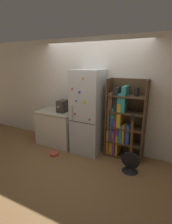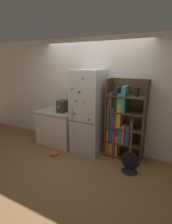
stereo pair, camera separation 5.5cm
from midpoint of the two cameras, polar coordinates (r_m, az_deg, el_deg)
name	(u,v)px [view 1 (the left image)]	position (r m, az deg, el deg)	size (l,w,h in m)	color
ground_plane	(85,153)	(4.23, -0.64, -13.12)	(16.00, 16.00, 0.00)	olive
wall_back	(94,95)	(4.19, 2.34, 5.57)	(8.00, 0.05, 2.60)	silver
refrigerator	(88,112)	(3.98, 0.26, -0.13)	(0.66, 0.64, 1.90)	silver
bookshelf	(121,122)	(3.90, 10.98, -3.13)	(0.81, 0.38, 1.73)	#4C3823
kitchen_counter	(57,127)	(4.58, -9.67, -4.99)	(0.97, 0.65, 0.87)	silver
espresso_machine	(63,106)	(4.35, -8.02, 1.97)	(0.20, 0.34, 0.29)	#38332D
guitar	(130,163)	(3.61, 13.83, -15.99)	(0.35, 0.32, 1.19)	black
pet_bowl	(54,154)	(4.18, -10.74, -13.25)	(0.19, 0.19, 0.06)	#D84C3F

